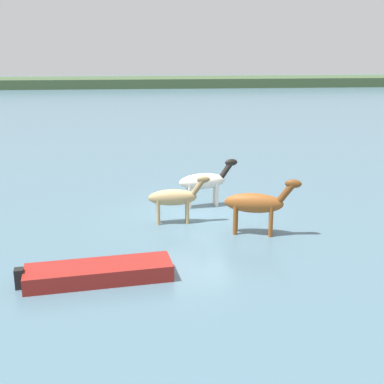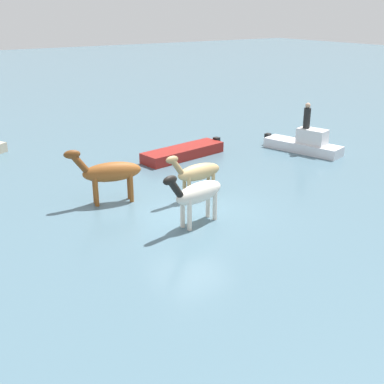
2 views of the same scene
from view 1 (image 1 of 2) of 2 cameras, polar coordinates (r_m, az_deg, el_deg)
name	(u,v)px [view 1 (image 1 of 2)]	position (r m, az deg, el deg)	size (l,w,h in m)	color
ground_plane	(197,214)	(20.31, 0.58, -2.45)	(144.41, 144.41, 0.00)	#476675
distant_shoreline	(164,87)	(71.30, -3.11, 11.40)	(129.97, 6.00, 2.40)	#3B5031
horse_gray_outer	(204,181)	(20.97, 1.36, 1.17)	(2.46, 0.91, 1.90)	silver
horse_rear_stallion	(175,198)	(19.12, -1.89, -0.61)	(2.27, 0.56, 1.77)	tan
horse_dark_mare	(256,203)	(18.12, 7.04, -1.24)	(2.62, 1.09, 2.03)	brown
boat_motor_center	(98,275)	(15.22, -10.21, -8.90)	(4.39, 1.73, 0.72)	maroon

